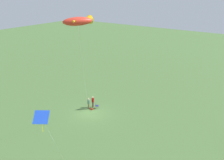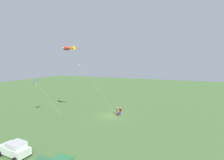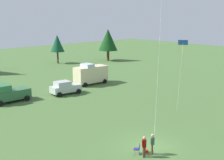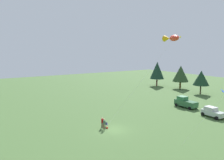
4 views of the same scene
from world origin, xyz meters
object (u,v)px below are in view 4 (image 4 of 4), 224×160
object	(u,v)px
truck_green_flatbed	(185,102)
car_silver_compact	(212,112)
folding_chair	(106,124)
person_spectator	(102,122)
kite_large_fish	(172,38)
person_kite_flyer	(104,123)
backpack_on_grass	(107,128)

from	to	relation	value
truck_green_flatbed	car_silver_compact	bearing A→B (deg)	167.96
folding_chair	person_spectator	xyz separation A→B (m)	(-0.02, -0.70, 0.53)
person_spectator	kite_large_fish	distance (m)	17.05
car_silver_compact	kite_large_fish	world-z (taller)	kite_large_fish
person_spectator	truck_green_flatbed	world-z (taller)	truck_green_flatbed
person_kite_flyer	folding_chair	distance (m)	1.28
person_spectator	truck_green_flatbed	xyz separation A→B (m)	(-1.26, 22.13, 0.08)
folding_chair	kite_large_fish	world-z (taller)	kite_large_fish
backpack_on_grass	car_silver_compact	size ratio (longest dim) A/B	0.07
person_kite_flyer	person_spectator	bearing A→B (deg)	53.66
truck_green_flatbed	kite_large_fish	size ratio (longest dim) A/B	0.34
truck_green_flatbed	person_kite_flyer	bearing A→B (deg)	94.65
person_spectator	truck_green_flatbed	distance (m)	22.16
folding_chair	person_spectator	world-z (taller)	person_spectator
car_silver_compact	kite_large_fish	bearing A→B (deg)	104.07
person_kite_flyer	kite_large_fish	distance (m)	16.67
folding_chair	truck_green_flatbed	world-z (taller)	truck_green_flatbed
person_kite_flyer	folding_chair	bearing A→B (deg)	16.52
folding_chair	car_silver_compact	distance (m)	20.88
folding_chair	person_spectator	size ratio (longest dim) A/B	0.47
person_spectator	truck_green_flatbed	bearing A→B (deg)	-13.61
person_kite_flyer	car_silver_compact	xyz separation A→B (m)	(5.43, 20.73, -0.07)
truck_green_flatbed	person_spectator	bearing A→B (deg)	92.50
person_spectator	kite_large_fish	bearing A→B (deg)	-72.06
backpack_on_grass	car_silver_compact	world-z (taller)	car_silver_compact
person_spectator	car_silver_compact	size ratio (longest dim) A/B	0.40
person_kite_flyer	backpack_on_grass	bearing A→B (deg)	-23.12
person_kite_flyer	truck_green_flatbed	xyz separation A→B (m)	(-2.10, 22.24, 0.08)
backpack_on_grass	person_kite_flyer	bearing A→B (deg)	-84.32
backpack_on_grass	kite_large_fish	xyz separation A→B (m)	(8.00, 5.67, 14.17)
person_kite_flyer	folding_chair	xyz separation A→B (m)	(-0.83, 0.82, -0.53)
backpack_on_grass	person_spectator	bearing A→B (deg)	-151.00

